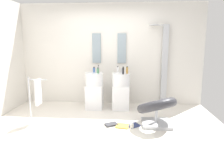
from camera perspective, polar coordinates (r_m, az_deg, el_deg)
The scene contains 20 objects.
ground_plane at distance 3.84m, azimuth -2.94°, elevation -15.80°, with size 4.80×3.60×0.04m, color silver.
rear_partition at distance 5.12m, azimuth -0.78°, elevation 5.93°, with size 4.80×0.10×2.60m, color silver.
pedestal_sink_left at distance 4.79m, azimuth -5.19°, elevation -4.60°, with size 0.43×0.43×0.98m.
pedestal_sink_right at distance 4.73m, azimuth 2.66°, elevation -4.75°, with size 0.43×0.43×0.98m.
vanity_mirror_left at distance 5.08m, azimuth -4.55°, elevation 7.69°, with size 0.22×0.03×0.76m, color #8C9EA8.
vanity_mirror_right at distance 5.03m, azimuth 2.89°, elevation 7.68°, with size 0.22×0.03×0.76m, color #8C9EA8.
shower_column at distance 5.09m, azimuth 15.01°, elevation 3.09°, with size 0.49×0.24×2.05m.
lounge_chair at distance 3.94m, azimuth 12.97°, elevation -9.56°, with size 1.09×1.09×0.65m.
towel_rack at distance 4.10m, azimuth -21.24°, elevation -5.14°, with size 0.37×0.22×0.95m.
area_rug at distance 3.81m, azimuth 2.91°, elevation -15.63°, with size 1.16×0.70×0.01m, color white.
magazine_charcoal at distance 3.93m, azimuth -0.20°, elevation -14.44°, with size 0.24×0.16×0.03m, color #38383D.
magazine_navy at distance 3.92m, azimuth 6.28°, elevation -14.63°, with size 0.22×0.18×0.02m, color navy.
magazine_ochre at distance 3.88m, azimuth 3.08°, elevation -14.86°, with size 0.24×0.22×0.02m, color gold.
coffee_mug at distance 3.82m, azimuth 5.85°, elevation -14.80°, with size 0.07×0.07×0.09m, color white.
soap_bottle_grey at distance 4.80m, azimuth -4.01°, elevation 1.66°, with size 0.04×0.04×0.18m.
soap_bottle_amber at distance 4.62m, azimuth 4.44°, elevation 1.27°, with size 0.05×0.05×0.17m.
soap_bottle_green at distance 4.65m, azimuth -4.18°, elevation 1.12°, with size 0.06×0.06×0.14m.
soap_bottle_white at distance 4.74m, azimuth 1.67°, elevation 1.44°, with size 0.05×0.05×0.16m.
soap_bottle_blue at distance 4.81m, azimuth -5.30°, elevation 1.37°, with size 0.06×0.06×0.13m.
soap_bottle_black at distance 4.51m, azimuth 3.29°, elevation 1.12°, with size 0.04×0.04×0.18m.
Camera 1 is at (0.44, -3.44, 1.62)m, focal length 31.13 mm.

